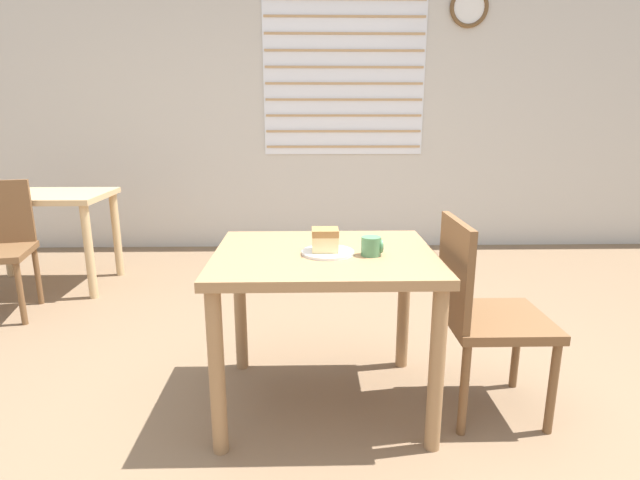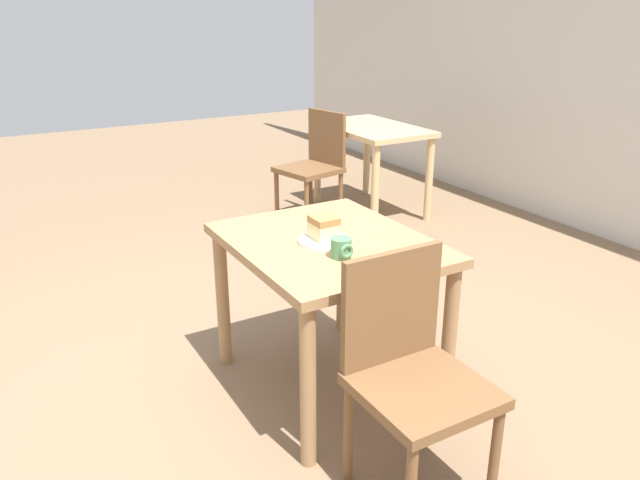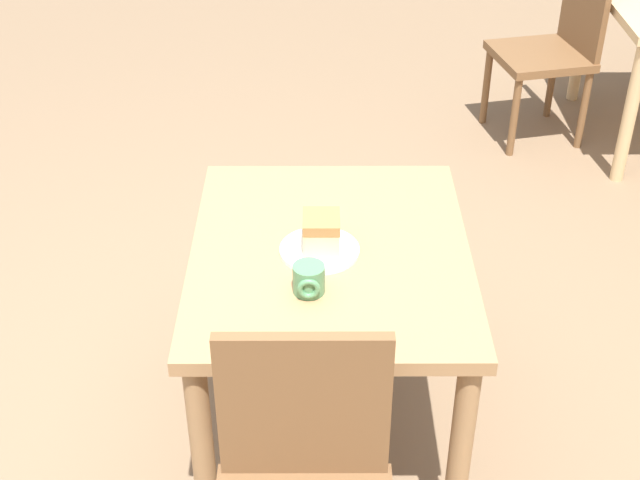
{
  "view_description": "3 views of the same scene",
  "coord_description": "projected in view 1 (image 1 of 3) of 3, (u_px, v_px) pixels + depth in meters",
  "views": [
    {
      "loc": [
        -0.12,
        -1.74,
        1.27
      ],
      "look_at": [
        -0.07,
        0.25,
        0.76
      ],
      "focal_mm": 28.0,
      "sensor_mm": 36.0,
      "label": 1
    },
    {
      "loc": [
        2.03,
        -0.98,
        1.63
      ],
      "look_at": [
        -0.03,
        0.21,
        0.72
      ],
      "focal_mm": 35.0,
      "sensor_mm": 36.0,
      "label": 2
    },
    {
      "loc": [
        1.94,
        0.24,
        2.09
      ],
      "look_at": [
        -0.02,
        0.24,
        0.76
      ],
      "focal_mm": 50.0,
      "sensor_mm": 36.0,
      "label": 3
    }
  ],
  "objects": [
    {
      "name": "dining_table_far",
      "position": [
        40.0,
        210.0,
        3.63
      ],
      "size": [
        0.97,
        0.61,
        0.71
      ],
      "color": "tan",
      "rests_on": "ground_plane"
    },
    {
      "name": "cake_slice",
      "position": [
        325.0,
        240.0,
        2.05
      ],
      "size": [
        0.11,
        0.1,
        0.09
      ],
      "color": "#E5CC89",
      "rests_on": "plate"
    },
    {
      "name": "wall_back",
      "position": [
        322.0,
        98.0,
        4.59
      ],
      "size": [
        10.0,
        0.1,
        2.8
      ],
      "color": "beige",
      "rests_on": "ground_plane"
    },
    {
      "name": "coffee_mug",
      "position": [
        372.0,
        246.0,
        2.03
      ],
      "size": [
        0.09,
        0.08,
        0.08
      ],
      "color": "#4C8456",
      "rests_on": "dining_table_near"
    },
    {
      "name": "ground_plane",
      "position": [
        340.0,
        439.0,
        2.0
      ],
      "size": [
        14.0,
        14.0,
        0.0
      ],
      "primitive_type": "plane",
      "color": "#7A6047"
    },
    {
      "name": "chair_near_window",
      "position": [
        482.0,
        310.0,
        2.1
      ],
      "size": [
        0.42,
        0.42,
        0.85
      ],
      "rotation": [
        0.0,
        0.0,
        1.57
      ],
      "color": "brown",
      "rests_on": "ground_plane"
    },
    {
      "name": "plate",
      "position": [
        328.0,
        252.0,
        2.06
      ],
      "size": [
        0.22,
        0.22,
        0.01
      ],
      "color": "white",
      "rests_on": "dining_table_near"
    },
    {
      "name": "dining_table_near",
      "position": [
        324.0,
        277.0,
        2.12
      ],
      "size": [
        0.92,
        0.76,
        0.71
      ],
      "color": "#9E754C",
      "rests_on": "ground_plane"
    }
  ]
}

